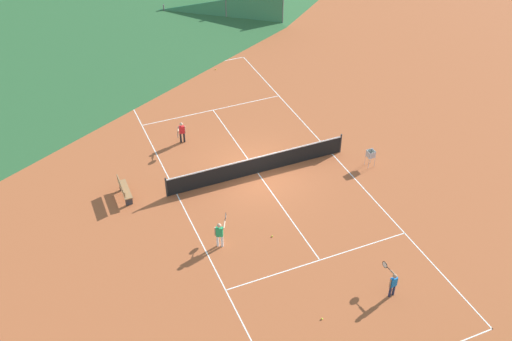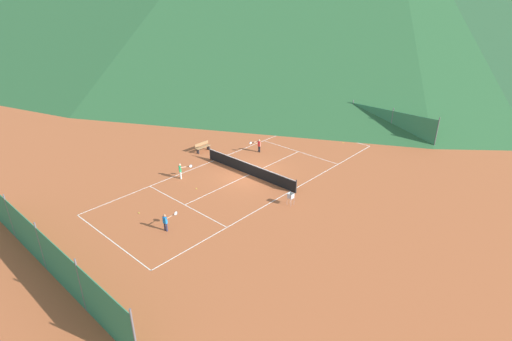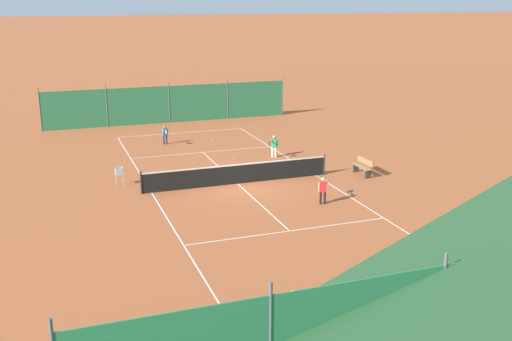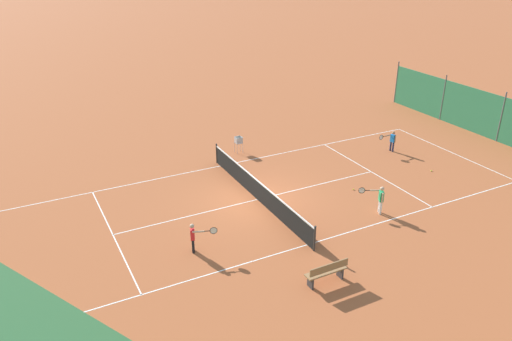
# 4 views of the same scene
# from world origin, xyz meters

# --- Properties ---
(ground_plane) EXTENTS (600.00, 600.00, 0.00)m
(ground_plane) POSITION_xyz_m (0.00, 0.00, 0.00)
(ground_plane) COLOR #A8542D
(court_line_markings) EXTENTS (8.25, 23.85, 0.01)m
(court_line_markings) POSITION_xyz_m (0.00, 0.00, 0.00)
(court_line_markings) COLOR white
(court_line_markings) RESTS_ON ground
(tennis_net) EXTENTS (9.18, 0.08, 1.06)m
(tennis_net) POSITION_xyz_m (0.00, 0.00, 0.50)
(tennis_net) COLOR #2D2D2D
(tennis_net) RESTS_ON ground
(windscreen_fence_far) EXTENTS (17.28, 0.08, 2.90)m
(windscreen_fence_far) POSITION_xyz_m (-0.00, 15.50, 1.31)
(windscreen_fence_far) COLOR #2D754C
(windscreen_fence_far) RESTS_ON ground
(windscreen_fence_near) EXTENTS (17.28, 0.08, 2.90)m
(windscreen_fence_near) POSITION_xyz_m (-0.00, -15.50, 1.31)
(windscreen_fence_near) COLOR #2D754C
(windscreen_fence_near) RESTS_ON ground
(player_far_baseline) EXTENTS (0.65, 0.92, 1.18)m
(player_far_baseline) POSITION_xyz_m (-2.56, 3.95, 0.69)
(player_far_baseline) COLOR black
(player_far_baseline) RESTS_ON ground
(player_near_service) EXTENTS (0.39, 0.99, 1.14)m
(player_near_service) POSITION_xyz_m (1.62, -9.07, 0.67)
(player_near_service) COLOR #23284C
(player_near_service) RESTS_ON ground
(player_near_baseline) EXTENTS (0.78, 0.90, 1.24)m
(player_near_baseline) POSITION_xyz_m (-3.42, -3.99, 0.72)
(player_near_baseline) COLOR white
(player_near_baseline) RESTS_ON ground
(tennis_ball_alley_left) EXTENTS (0.07, 0.07, 0.07)m
(tennis_ball_alley_left) POSITION_xyz_m (-1.21, -4.38, 0.03)
(tennis_ball_alley_left) COLOR #CCE033
(tennis_ball_alley_left) RESTS_ON ground
(tennis_ball_service_box) EXTENTS (0.07, 0.07, 0.07)m
(tennis_ball_service_box) POSITION_xyz_m (-1.35, -9.10, 0.03)
(tennis_ball_service_box) COLOR #CCE033
(tennis_ball_service_box) RESTS_ON ground
(tennis_ball_by_net_right) EXTENTS (0.07, 0.07, 0.07)m
(tennis_ball_by_net_right) POSITION_xyz_m (1.82, 10.96, 0.03)
(tennis_ball_by_net_right) COLOR #CCE033
(tennis_ball_by_net_right) RESTS_ON ground
(ball_hopper) EXTENTS (0.36, 0.36, 0.89)m
(ball_hopper) POSITION_xyz_m (5.31, -1.60, 0.66)
(ball_hopper) COLOR #B7B7BC
(ball_hopper) RESTS_ON ground
(courtside_bench) EXTENTS (0.36, 1.50, 0.84)m
(courtside_bench) POSITION_xyz_m (-6.34, 0.70, 0.45)
(courtside_bench) COLOR olive
(courtside_bench) RESTS_ON ground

